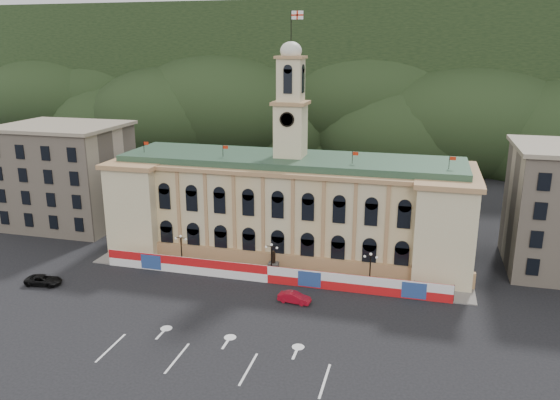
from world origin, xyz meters
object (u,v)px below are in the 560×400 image
(statue, at_px, (273,267))
(red_sedan, at_px, (294,298))
(lamp_center, at_px, (272,257))
(black_suv, at_px, (44,280))

(statue, height_order, red_sedan, statue)
(statue, relative_size, lamp_center, 0.72)
(lamp_center, xyz_separation_m, black_suv, (-30.00, -10.74, -2.38))
(red_sedan, bearing_deg, statue, 38.06)
(red_sedan, relative_size, black_suv, 0.84)
(lamp_center, distance_m, red_sedan, 9.01)
(statue, bearing_deg, red_sedan, -57.89)
(lamp_center, relative_size, black_suv, 0.98)
(statue, xyz_separation_m, lamp_center, (0.00, -1.00, 1.89))
(lamp_center, bearing_deg, red_sedan, -54.38)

